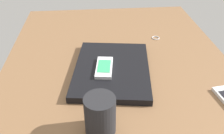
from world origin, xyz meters
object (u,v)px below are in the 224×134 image
laptop_closed (112,69)px  pen_cup (100,115)px  key_ring (156,38)px  cell_phone_on_laptop (104,67)px

laptop_closed → pen_cup: pen_cup is taller
laptop_closed → key_ring: bearing=145.8°
laptop_closed → cell_phone_on_laptop: (1.14, -2.64, 1.67)cm
laptop_closed → key_ring: size_ratio=10.23×
cell_phone_on_laptop → key_ring: 33.01cm
key_ring → pen_cup: pen_cup is taller
laptop_closed → pen_cup: 25.42cm
cell_phone_on_laptop → key_ring: (-23.58, 22.95, -2.58)cm
cell_phone_on_laptop → key_ring: size_ratio=3.86×
cell_phone_on_laptop → pen_cup: pen_cup is taller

